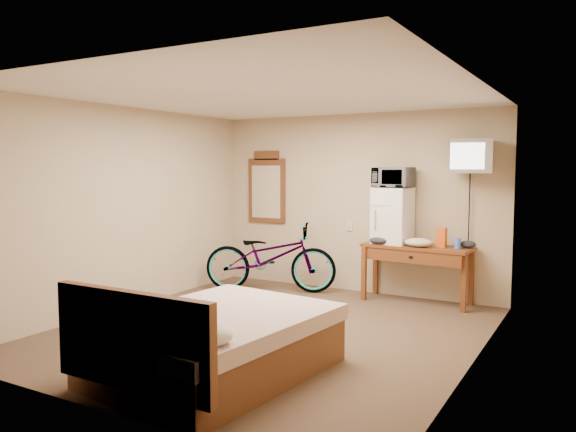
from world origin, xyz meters
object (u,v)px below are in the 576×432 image
at_px(blue_cup, 458,243).
at_px(wall_mirror, 267,188).
at_px(mini_fridge, 393,216).
at_px(bed, 210,342).
at_px(microwave, 393,177).
at_px(crt_television, 471,156).
at_px(desk, 416,255).
at_px(bicycle, 270,257).

relative_size(blue_cup, wall_mirror, 0.12).
distance_m(mini_fridge, bed, 3.56).
relative_size(microwave, crt_television, 0.79).
distance_m(desk, bicycle, 2.04).
height_order(mini_fridge, microwave, microwave).
relative_size(desk, bed, 0.69).
distance_m(mini_fridge, wall_mirror, 2.12).
bearing_deg(crt_television, mini_fridge, 177.60).
bearing_deg(mini_fridge, wall_mirror, 174.27).
relative_size(bicycle, bed, 0.90).
height_order(wall_mirror, bicycle, wall_mirror).
xyz_separation_m(desk, microwave, (-0.35, 0.06, 0.99)).
bearing_deg(wall_mirror, blue_cup, -5.32).
xyz_separation_m(mini_fridge, microwave, (0.00, 0.00, 0.50)).
height_order(wall_mirror, bed, wall_mirror).
xyz_separation_m(desk, wall_mirror, (-2.43, 0.27, 0.81)).
xyz_separation_m(wall_mirror, bed, (1.71, -3.65, -1.15)).
height_order(desk, mini_fridge, mini_fridge).
xyz_separation_m(mini_fridge, blue_cup, (0.87, -0.07, -0.30)).
relative_size(crt_television, bicycle, 0.33).
bearing_deg(blue_cup, mini_fridge, 175.67).
bearing_deg(microwave, crt_television, 2.99).
relative_size(mini_fridge, bed, 0.35).
bearing_deg(wall_mirror, crt_television, -4.66).
height_order(bicycle, bed, bicycle).
xyz_separation_m(crt_television, bed, (-1.37, -3.40, -1.59)).
height_order(crt_television, bicycle, crt_television).
xyz_separation_m(blue_cup, wall_mirror, (-2.96, 0.28, 0.63)).
distance_m(desk, bed, 3.47).
xyz_separation_m(blue_cup, bed, (-1.25, -3.38, -0.52)).
relative_size(mini_fridge, crt_television, 1.18).
height_order(mini_fridge, blue_cup, mini_fridge).
bearing_deg(wall_mirror, desk, -6.41).
bearing_deg(microwave, mini_fridge, -118.26).
bearing_deg(mini_fridge, bed, -96.32).
height_order(desk, bicycle, bicycle).
bearing_deg(crt_television, blue_cup, -169.14).
bearing_deg(microwave, desk, -5.11).
bearing_deg(mini_fridge, microwave, 56.34).
bearing_deg(crt_television, wall_mirror, 175.34).
xyz_separation_m(microwave, bicycle, (-1.66, -0.39, -1.13)).
bearing_deg(bed, desk, 77.85).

